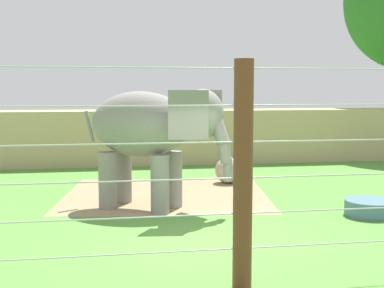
% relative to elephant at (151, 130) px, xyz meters
% --- Properties ---
extents(ground_plane, '(120.00, 120.00, 0.00)m').
position_rel_elephant_xyz_m(ground_plane, '(0.69, -2.62, -1.87)').
color(ground_plane, '#518938').
extents(dirt_patch, '(5.94, 5.44, 0.01)m').
position_rel_elephant_xyz_m(dirt_patch, '(0.51, 1.58, -1.87)').
color(dirt_patch, '#937F5B').
rests_on(dirt_patch, ground).
extents(embankment_wall, '(36.00, 1.80, 2.02)m').
position_rel_elephant_xyz_m(embankment_wall, '(0.69, 7.67, -0.86)').
color(embankment_wall, tan).
rests_on(embankment_wall, ground).
extents(elephant, '(3.43, 2.75, 2.83)m').
position_rel_elephant_xyz_m(elephant, '(0.00, 0.00, 0.00)').
color(elephant, gray).
rests_on(elephant, ground).
extents(enrichment_ball, '(0.78, 0.78, 0.78)m').
position_rel_elephant_xyz_m(enrichment_ball, '(2.56, 2.99, -1.48)').
color(enrichment_ball, tan).
rests_on(enrichment_ball, ground).
extents(cable_fence, '(11.60, 0.27, 3.23)m').
position_rel_elephant_xyz_m(cable_fence, '(0.73, -5.16, -0.25)').
color(cable_fence, brown).
rests_on(cable_fence, ground).
extents(water_tub, '(1.10, 1.10, 0.35)m').
position_rel_elephant_xyz_m(water_tub, '(4.75, -1.47, -1.69)').
color(water_tub, slate).
rests_on(water_tub, ground).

